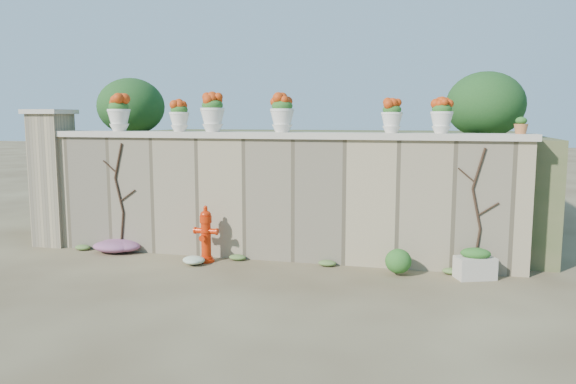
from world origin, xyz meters
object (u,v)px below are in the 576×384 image
(fire_hydrant, at_px, (206,234))
(planter_box, at_px, (475,264))
(terracotta_pot, at_px, (521,126))
(urn_pot_0, at_px, (119,114))

(fire_hydrant, bearing_deg, planter_box, 2.70)
(planter_box, relative_size, terracotta_pot, 2.63)
(planter_box, bearing_deg, fire_hydrant, 159.47)
(planter_box, bearing_deg, terracotta_pot, 15.55)
(fire_hydrant, distance_m, planter_box, 4.18)
(planter_box, height_order, urn_pot_0, urn_pot_0)
(fire_hydrant, bearing_deg, urn_pot_0, 165.83)
(urn_pot_0, bearing_deg, planter_box, -4.24)
(planter_box, height_order, terracotta_pot, terracotta_pot)
(planter_box, relative_size, urn_pot_0, 1.02)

